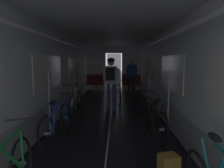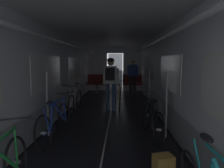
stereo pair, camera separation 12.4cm
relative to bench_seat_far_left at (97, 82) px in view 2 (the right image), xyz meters
The scene contains 10 objects.
train_car_shell 4.70m from the bench_seat_far_left, 78.60° to the right, with size 3.14×12.34×2.57m.
bench_seat_far_left is the anchor object (origin of this frame).
bench_seat_far_right 1.80m from the bench_seat_far_left, ahead, with size 0.98×0.51×0.95m.
bicycle_white 4.02m from the bench_seat_far_left, 93.02° to the right, with size 0.44×1.69×0.94m.
bicycle_black 6.25m from the bench_seat_far_left, 72.55° to the right, with size 0.47×1.69×0.95m.
bicycle_blue 6.23m from the bench_seat_far_left, 91.21° to the right, with size 0.47×1.69×0.95m.
person_cyclist_aisle 3.81m from the bench_seat_far_left, 76.45° to the right, with size 0.54×0.41×1.73m.
bicycle_yellow_in_aisle 3.62m from the bench_seat_far_left, 70.79° to the right, with size 0.44×1.69×0.94m.
person_standing_near_bench 1.89m from the bench_seat_far_left, 11.79° to the right, with size 0.53×0.23×1.69m.
backpack_on_floor 7.74m from the bench_seat_far_left, 76.52° to the right, with size 0.26×0.20×0.34m, color olive.
Camera 2 is at (0.30, -2.12, 1.63)m, focal length 32.44 mm.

